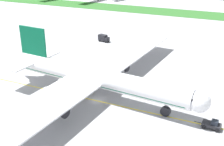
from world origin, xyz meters
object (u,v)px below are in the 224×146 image
ground_crew_marshaller_front (55,91)px  pushback_tug (212,125)px  service_truck_baggage_loader (104,38)px  ground_crew_wingwalker_port (97,83)px  airliner_foreground (93,77)px

ground_crew_marshaller_front → pushback_tug: bearing=1.1°
ground_crew_marshaller_front → service_truck_baggage_loader: (-9.70, 50.40, 0.63)m
ground_crew_marshaller_front → ground_crew_wingwalker_port: bearing=49.8°
pushback_tug → service_truck_baggage_loader: (-51.12, 49.61, 0.62)m
ground_crew_marshaller_front → service_truck_baggage_loader: size_ratio=0.31×
pushback_tug → ground_crew_marshaller_front: bearing=-178.9°
airliner_foreground → service_truck_baggage_loader: 51.15m
ground_crew_wingwalker_port → ground_crew_marshaller_front: 12.60m
ground_crew_marshaller_front → service_truck_baggage_loader: bearing=100.9°
pushback_tug → ground_crew_marshaller_front: (-41.42, -0.79, -0.00)m
ground_crew_wingwalker_port → service_truck_baggage_loader: service_truck_baggage_loader is taller
airliner_foreground → pushback_tug: airliner_foreground is taller
pushback_tug → ground_crew_wingwalker_port: bearing=165.1°
ground_crew_wingwalker_port → airliner_foreground: bearing=-71.2°
ground_crew_wingwalker_port → ground_crew_marshaller_front: (-8.14, -9.62, -0.04)m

